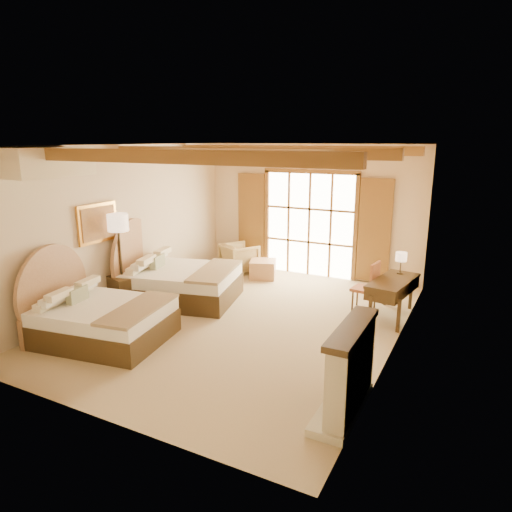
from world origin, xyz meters
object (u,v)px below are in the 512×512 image
Objects in this scene: nightstand at (126,292)px; desk at (392,297)px; armchair at (239,258)px; bed_far at (175,278)px; bed_near at (96,315)px.

nightstand is 5.22m from desk.
armchair is 4.29m from desk.
bed_far reaches higher than desk.
nightstand is at bearing -136.57° from bed_far.
bed_near is 5.36m from desk.
bed_far is 3.21× the size of armchair.
desk reaches higher than armchair.
armchair is 0.55× the size of desk.
desk is (4.30, 1.01, -0.04)m from bed_far.
bed_near is 0.89× the size of bed_far.
nightstand is at bearing 106.36° from armchair.
desk is at bearing -168.24° from armchair.
bed_near is at bearing -102.62° from bed_far.
armchair is (0.20, 4.59, -0.04)m from bed_near.
armchair is at bearing 170.26° from desk.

